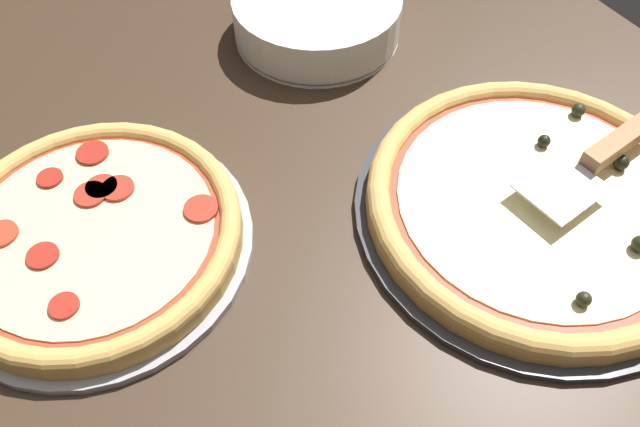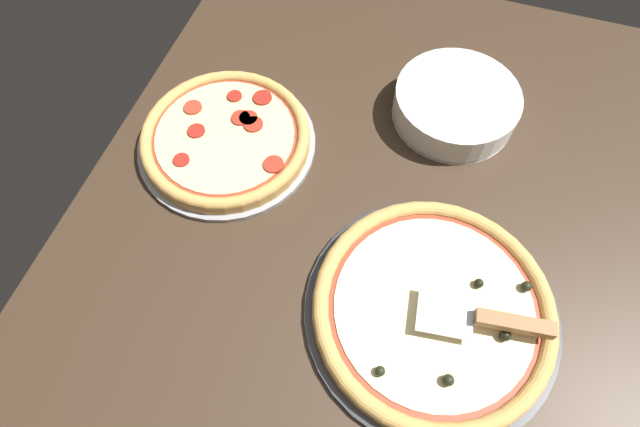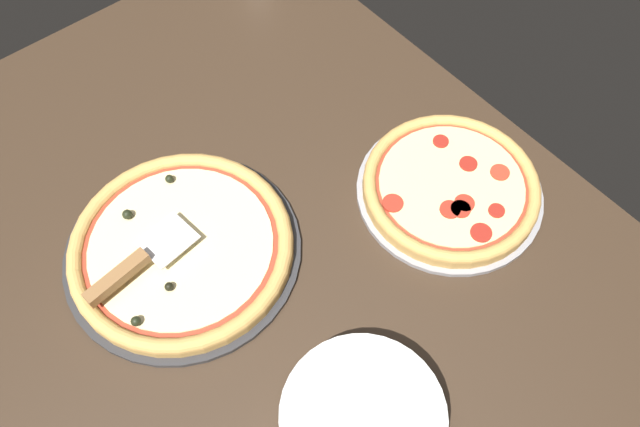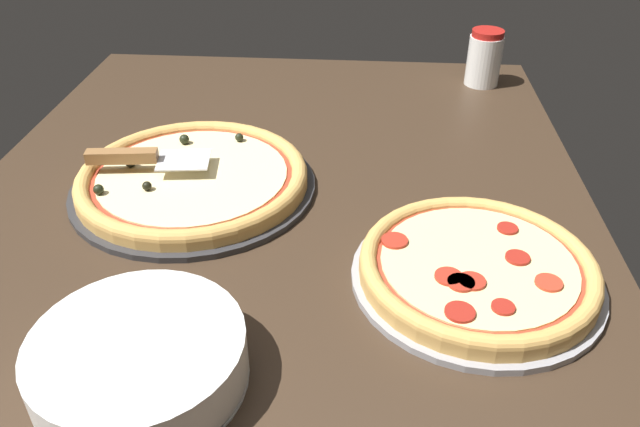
# 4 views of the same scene
# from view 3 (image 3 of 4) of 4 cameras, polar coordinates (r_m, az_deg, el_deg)

# --- Properties ---
(ground_plane) EXTENTS (1.40, 1.02, 0.04)m
(ground_plane) POSITION_cam_3_polar(r_m,az_deg,el_deg) (1.10, -4.07, -2.56)
(ground_plane) COLOR #38281C
(pizza_pan_front) EXTENTS (0.40, 0.40, 0.01)m
(pizza_pan_front) POSITION_cam_3_polar(r_m,az_deg,el_deg) (1.09, -12.38, -3.40)
(pizza_pan_front) COLOR #2D2D30
(pizza_pan_front) RESTS_ON ground_plane
(pizza_front) EXTENTS (0.38, 0.38, 0.04)m
(pizza_front) POSITION_cam_3_polar(r_m,az_deg,el_deg) (1.07, -12.57, -2.94)
(pizza_front) COLOR tan
(pizza_front) RESTS_ON pizza_pan_front
(pizza_pan_back) EXTENTS (0.33, 0.33, 0.01)m
(pizza_pan_back) POSITION_cam_3_polar(r_m,az_deg,el_deg) (1.15, 11.71, 1.93)
(pizza_pan_back) COLOR #939399
(pizza_pan_back) RESTS_ON ground_plane
(pizza_back) EXTENTS (0.31, 0.31, 0.03)m
(pizza_back) POSITION_cam_3_polar(r_m,az_deg,el_deg) (1.13, 11.90, 2.48)
(pizza_back) COLOR tan
(pizza_back) RESTS_ON pizza_pan_back
(serving_spatula) EXTENTS (0.08, 0.20, 0.02)m
(serving_spatula) POSITION_cam_3_polar(r_m,az_deg,el_deg) (1.04, -17.09, -4.85)
(serving_spatula) COLOR silver
(serving_spatula) RESTS_ON pizza_front
(plate_stack) EXTENTS (0.24, 0.24, 0.06)m
(plate_stack) POSITION_cam_3_polar(r_m,az_deg,el_deg) (0.94, 3.87, -18.28)
(plate_stack) COLOR white
(plate_stack) RESTS_ON ground_plane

